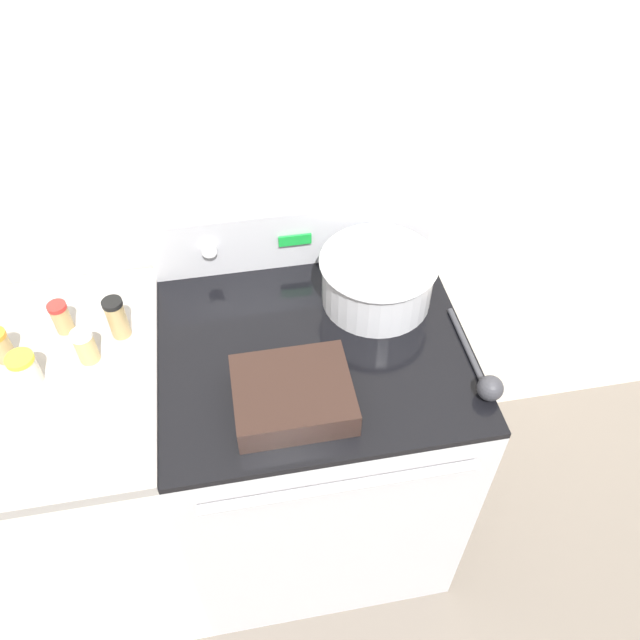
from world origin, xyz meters
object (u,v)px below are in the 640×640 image
object	(u,v)px
casserole_dish	(293,393)
spice_jar_white_cap	(85,346)
spice_jar_black_cap	(117,318)
spice_jar_red_cap	(61,317)
mixing_bowl	(377,277)
spice_jar_yellow_cap	(25,369)
spice_jar_orange_cap	(1,346)
ladle	(486,380)

from	to	relation	value
casserole_dish	spice_jar_white_cap	bearing A→B (deg)	155.55
spice_jar_black_cap	spice_jar_red_cap	distance (m)	0.15
mixing_bowl	casserole_dish	world-z (taller)	mixing_bowl
casserole_dish	spice_jar_red_cap	xyz separation A→B (m)	(-0.53, 0.32, 0.02)
casserole_dish	spice_jar_yellow_cap	distance (m)	0.62
spice_jar_black_cap	spice_jar_red_cap	bearing A→B (deg)	164.05
spice_jar_red_cap	spice_jar_orange_cap	xyz separation A→B (m)	(-0.13, -0.07, 0.00)
spice_jar_red_cap	spice_jar_yellow_cap	world-z (taller)	spice_jar_red_cap
mixing_bowl	spice_jar_yellow_cap	world-z (taller)	mixing_bowl
casserole_dish	ladle	xyz separation A→B (m)	(0.45, -0.03, -0.01)
casserole_dish	ladle	distance (m)	0.45
mixing_bowl	spice_jar_orange_cap	distance (m)	0.93
spice_jar_yellow_cap	spice_jar_orange_cap	distance (m)	0.11
spice_jar_orange_cap	spice_jar_yellow_cap	bearing A→B (deg)	-51.75
ladle	spice_jar_yellow_cap	size ratio (longest dim) A/B	3.61
spice_jar_yellow_cap	spice_jar_white_cap	bearing A→B (deg)	18.77
casserole_dish	spice_jar_red_cap	bearing A→B (deg)	148.88
spice_jar_red_cap	casserole_dish	bearing A→B (deg)	-31.12
spice_jar_orange_cap	ladle	bearing A→B (deg)	-14.23
casserole_dish	spice_jar_white_cap	xyz separation A→B (m)	(-0.47, 0.21, 0.02)
ladle	spice_jar_orange_cap	bearing A→B (deg)	165.77
spice_jar_yellow_cap	mixing_bowl	bearing A→B (deg)	8.76
mixing_bowl	spice_jar_orange_cap	size ratio (longest dim) A/B	3.41
mixing_bowl	ladle	bearing A→B (deg)	-61.59
ladle	spice_jar_black_cap	size ratio (longest dim) A/B	2.70
spice_jar_red_cap	ladle	bearing A→B (deg)	-19.87
mixing_bowl	casserole_dish	xyz separation A→B (m)	(-0.27, -0.30, -0.04)
casserole_dish	spice_jar_white_cap	world-z (taller)	spice_jar_white_cap
mixing_bowl	ladle	xyz separation A→B (m)	(0.18, -0.33, -0.05)
mixing_bowl	spice_jar_white_cap	bearing A→B (deg)	-173.13
mixing_bowl	casserole_dish	size ratio (longest dim) A/B	1.14
spice_jar_yellow_cap	spice_jar_orange_cap	bearing A→B (deg)	128.25
mixing_bowl	spice_jar_black_cap	xyz separation A→B (m)	(-0.66, -0.02, -0.01)
spice_jar_black_cap	spice_jar_yellow_cap	size ratio (longest dim) A/B	1.34
spice_jar_white_cap	spice_jar_yellow_cap	distance (m)	0.14
spice_jar_white_cap	ladle	bearing A→B (deg)	-14.99
spice_jar_black_cap	casserole_dish	bearing A→B (deg)	-35.64
ladle	spice_jar_black_cap	xyz separation A→B (m)	(-0.84, 0.31, 0.04)
casserole_dish	spice_jar_orange_cap	distance (m)	0.71
spice_jar_orange_cap	spice_jar_white_cap	bearing A→B (deg)	-10.65
spice_jar_white_cap	casserole_dish	bearing A→B (deg)	-24.45
spice_jar_white_cap	spice_jar_red_cap	world-z (taller)	spice_jar_white_cap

